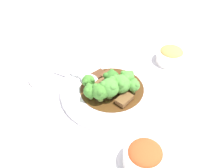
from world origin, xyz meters
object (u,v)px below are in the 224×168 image
Objects in this scene: broccoli_floret_6 at (121,83)px; side_bowl_appetizer at (171,55)px; broccoli_floret_1 at (134,85)px; broccoli_floret_4 at (110,87)px; side_bowl_kimchi at (145,156)px; broccoli_floret_0 at (127,77)px; broccoli_floret_5 at (90,91)px; broccoli_floret_7 at (111,78)px; beef_strip_0 at (124,99)px; sauce_dish at (41,79)px; beef_strip_2 at (112,78)px; beef_strip_3 at (98,75)px; main_plate at (112,90)px; broccoli_floret_2 at (88,82)px; serving_spoon at (84,77)px; broccoli_floret_3 at (100,91)px; beef_strip_1 at (99,84)px.

broccoli_floret_6 is 0.63× the size of side_bowl_appetizer.
broccoli_floret_6 is (-0.00, -0.04, 0.01)m from broccoli_floret_1.
broccoli_floret_4 is 0.22m from side_bowl_kimchi.
broccoli_floret_0 is 0.12m from broccoli_floret_5.
broccoli_floret_7 is (-0.03, -0.03, -0.00)m from broccoli_floret_6.
beef_strip_0 is 1.27× the size of broccoli_floret_1.
broccoli_floret_1 is at bearing 140.39° from beef_strip_0.
side_bowl_appetizer is 0.44m from sauce_dish.
beef_strip_2 is 0.29m from side_bowl_kimchi.
broccoli_floret_5 reaches higher than side_bowl_kimchi.
beef_strip_3 is 0.18m from sauce_dish.
main_plate is at bearing -149.25° from beef_strip_0.
broccoli_floret_0 is 0.51× the size of side_bowl_kimchi.
broccoli_floret_7 is at bearing -88.04° from broccoli_floret_0.
broccoli_floret_2 is 0.07m from broccoli_floret_7.
beef_strip_3 is 0.77× the size of sauce_dish.
side_bowl_kimchi is (0.26, 0.02, -0.02)m from broccoli_floret_0.
beef_strip_0 is 0.16m from serving_spoon.
broccoli_floret_7 is at bearing -56.86° from side_bowl_appetizer.
broccoli_floret_3 is at bearing -20.74° from beef_strip_2.
broccoli_floret_3 is at bearing -152.27° from side_bowl_kimchi.
broccoli_floret_2 reaches higher than beef_strip_2.
main_plate is 4.78× the size of broccoli_floret_4.
side_bowl_kimchi reaches higher than sauce_dish.
side_bowl_appetizer is (-0.09, 0.25, 0.00)m from beef_strip_3.
broccoli_floret_6 reaches higher than side_bowl_appetizer.
broccoli_floret_5 is at bearing -10.88° from beef_strip_3.
serving_spoon is 0.33m from side_bowl_kimchi.
broccoli_floret_6 reaches higher than beef_strip_0.
beef_strip_3 is at bearing 169.12° from broccoli_floret_5.
side_bowl_kimchi is 1.03× the size of side_bowl_appetizer.
side_bowl_appetizer is (-0.20, 0.24, -0.03)m from broccoli_floret_3.
side_bowl_appetizer is (-0.14, 0.21, -0.02)m from broccoli_floret_7.
broccoli_floret_0 is at bearing 79.25° from sauce_dish.
side_bowl_appetizer is at bearing 129.32° from broccoli_floret_3.
main_plate is at bearing 74.28° from beef_strip_1.
broccoli_floret_0 reaches higher than side_bowl_kimchi.
broccoli_floret_1 is 0.07m from broccoli_floret_7.
broccoli_floret_3 reaches higher than sauce_dish.
broccoli_floret_0 is at bearing 169.67° from beef_strip_0.
serving_spoon is at bearing -161.67° from broccoli_floret_2.
broccoli_floret_4 reaches higher than main_plate.
beef_strip_0 is 0.29m from sauce_dish.
broccoli_floret_4 is at bearing -159.78° from side_bowl_kimchi.
broccoli_floret_3 is at bearing 37.12° from broccoli_floret_2.
broccoli_floret_1 is (0.08, 0.11, 0.02)m from beef_strip_3.
beef_strip_2 is at bearing 84.56° from sauce_dish.
broccoli_floret_4 is at bearing -75.78° from broccoli_floret_1.
broccoli_floret_1 is (0.06, 0.06, 0.02)m from beef_strip_2.
broccoli_floret_1 is (0.03, 0.02, -0.00)m from broccoli_floret_0.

